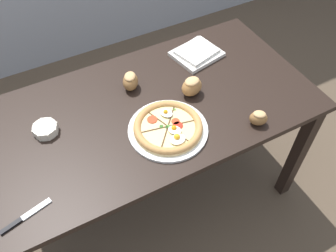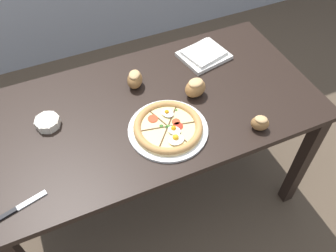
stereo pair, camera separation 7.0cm
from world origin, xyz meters
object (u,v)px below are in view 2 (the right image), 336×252
(pizza, at_px, (168,128))
(bread_piece_mid, at_px, (135,79))
(dining_table, at_px, (152,121))
(knife_main, at_px, (20,207))
(ramekin_bowl, at_px, (48,122))
(napkin_folded, at_px, (204,55))
(bread_piece_far, at_px, (195,88))
(bread_piece_near, at_px, (260,123))

(pizza, xyz_separation_m, bread_piece_mid, (-0.03, 0.31, 0.02))
(dining_table, height_order, knife_main, knife_main)
(ramekin_bowl, height_order, napkin_folded, ramekin_bowl)
(dining_table, relative_size, pizza, 4.50)
(dining_table, height_order, ramekin_bowl, ramekin_bowl)
(bread_piece_far, bearing_deg, ramekin_bowl, 172.30)
(ramekin_bowl, distance_m, bread_piece_near, 0.89)
(dining_table, distance_m, ramekin_bowl, 0.46)
(pizza, height_order, ramekin_bowl, pizza)
(pizza, xyz_separation_m, bread_piece_far, (0.20, 0.14, 0.03))
(knife_main, bearing_deg, bread_piece_far, 3.25)
(napkin_folded, bearing_deg, bread_piece_near, -90.76)
(dining_table, relative_size, bread_piece_near, 15.99)
(napkin_folded, bearing_deg, bread_piece_mid, -171.39)
(napkin_folded, height_order, bread_piece_far, bread_piece_far)
(ramekin_bowl, bearing_deg, pizza, -27.15)
(ramekin_bowl, height_order, bread_piece_mid, bread_piece_mid)
(pizza, distance_m, ramekin_bowl, 0.51)
(napkin_folded, xyz_separation_m, knife_main, (-0.98, -0.48, -0.01))
(dining_table, bearing_deg, bread_piece_far, -4.33)
(dining_table, distance_m, pizza, 0.20)
(bread_piece_mid, xyz_separation_m, bread_piece_far, (0.23, -0.17, 0.00))
(bread_piece_far, bearing_deg, bread_piece_mid, 143.99)
(dining_table, height_order, bread_piece_near, bread_piece_near)
(napkin_folded, bearing_deg, pizza, -134.32)
(pizza, height_order, napkin_folded, pizza)
(bread_piece_near, height_order, knife_main, bread_piece_near)
(ramekin_bowl, relative_size, bread_piece_far, 0.99)
(bread_piece_near, relative_size, bread_piece_mid, 0.82)
(pizza, distance_m, bread_piece_near, 0.38)
(ramekin_bowl, bearing_deg, bread_piece_far, -7.70)
(ramekin_bowl, height_order, bread_piece_far, bread_piece_far)
(napkin_folded, bearing_deg, knife_main, -153.92)
(napkin_folded, xyz_separation_m, bread_piece_far, (-0.16, -0.23, 0.03))
(dining_table, bearing_deg, ramekin_bowl, 170.69)
(pizza, xyz_separation_m, bread_piece_near, (0.35, -0.14, 0.02))
(napkin_folded, relative_size, bread_piece_far, 2.38)
(napkin_folded, distance_m, bread_piece_near, 0.51)
(dining_table, xyz_separation_m, ramekin_bowl, (-0.44, 0.07, 0.12))
(napkin_folded, relative_size, knife_main, 1.35)
(dining_table, xyz_separation_m, napkin_folded, (0.37, 0.21, 0.12))
(pizza, height_order, bread_piece_near, bread_piece_near)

